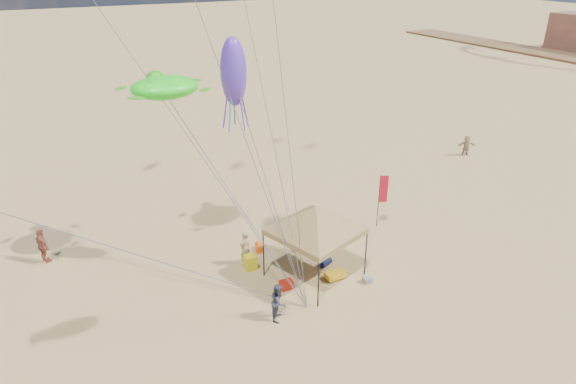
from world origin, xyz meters
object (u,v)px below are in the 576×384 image
object	(u,v)px
chair_green	(328,246)
person_far_a	(43,246)
feather_flag	(382,192)
chair_yellow	(250,262)
person_near_a	(245,248)
person_near_b	(279,302)
canopy_tent	(316,209)
beach_cart	(336,275)
cooler_blue	(333,228)
person_far_c	(466,145)
cooler_red	(286,285)
person_near_c	(297,233)

from	to	relation	value
chair_green	person_far_a	size ratio (longest dim) A/B	0.40
feather_flag	chair_yellow	distance (m)	7.75
person_near_a	chair_yellow	bearing A→B (deg)	70.53
person_near_b	person_far_a	xyz separation A→B (m)	(-7.66, 8.58, 0.09)
canopy_tent	person_near_a	distance (m)	3.99
chair_yellow	beach_cart	xyz separation A→B (m)	(2.98, -2.42, -0.15)
cooler_blue	person_far_c	world-z (taller)	person_far_c
chair_green	person_far_c	xyz separation A→B (m)	(15.39, 6.24, 0.38)
chair_green	feather_flag	bearing A→B (deg)	13.40
person_near_b	person_far_c	size ratio (longest dim) A/B	1.06
chair_green	cooler_red	bearing A→B (deg)	-152.90
canopy_tent	feather_flag	distance (m)	5.83
cooler_red	canopy_tent	bearing A→B (deg)	11.21
chair_green	chair_yellow	bearing A→B (deg)	173.00
person_near_b	person_far_a	bearing A→B (deg)	80.48
chair_green	person_near_c	distance (m)	1.63
cooler_blue	person_near_b	bearing A→B (deg)	-139.74
beach_cart	cooler_red	bearing A→B (deg)	170.52
cooler_red	person_far_c	bearing A→B (deg)	22.95
cooler_blue	cooler_red	bearing A→B (deg)	-144.42
canopy_tent	cooler_blue	bearing A→B (deg)	45.03
chair_green	person_near_a	xyz separation A→B (m)	(-3.88, 0.91, 0.53)
chair_yellow	beach_cart	bearing A→B (deg)	-39.16
cooler_red	person_near_b	xyz separation A→B (m)	(-1.15, -1.55, 0.59)
chair_green	chair_yellow	world-z (taller)	same
beach_cart	person_far_a	xyz separation A→B (m)	(-11.06, 7.40, 0.67)
person_far_a	chair_green	bearing A→B (deg)	-137.59
person_near_c	person_far_c	xyz separation A→B (m)	(16.63, 5.37, -0.23)
chair_green	beach_cart	bearing A→B (deg)	-113.58
beach_cart	feather_flag	bearing A→B (deg)	31.80
person_near_a	chair_green	bearing A→B (deg)	140.98
feather_flag	person_near_b	world-z (taller)	feather_flag
feather_flag	person_near_a	bearing A→B (deg)	179.88
beach_cart	person_near_c	bearing A→B (deg)	97.66
beach_cart	person_near_c	world-z (taller)	person_near_c
feather_flag	cooler_blue	distance (m)	3.08
cooler_red	chair_yellow	bearing A→B (deg)	109.86
canopy_tent	feather_flag	xyz separation A→B (m)	(5.26, 2.16, -1.30)
canopy_tent	person_far_a	distance (m)	12.60
cooler_red	person_far_c	size ratio (longest dim) A/B	0.37
person_far_c	person_far_a	bearing A→B (deg)	-153.11
feather_flag	chair_yellow	xyz separation A→B (m)	(-7.56, -0.42, -1.61)
beach_cart	person_far_c	xyz separation A→B (m)	(16.25, 8.20, 0.53)
person_far_c	person_near_a	bearing A→B (deg)	-139.30
cooler_blue	person_far_c	bearing A→B (deg)	18.37
cooler_blue	person_far_a	bearing A→B (deg)	163.64
chair_yellow	person_near_a	bearing A→B (deg)	96.41
person_near_a	person_near_c	world-z (taller)	person_near_c
canopy_tent	chair_yellow	bearing A→B (deg)	142.92
feather_flag	beach_cart	world-z (taller)	feather_flag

